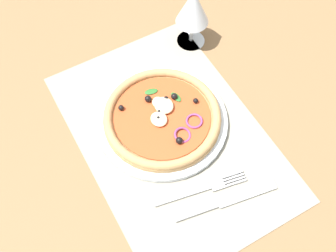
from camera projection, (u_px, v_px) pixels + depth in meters
The scene contains 7 objects.
ground_plane at pixel (170, 139), 86.02cm from camera, with size 190.00×140.00×2.40cm, color olive.
placemat at pixel (171, 136), 84.81cm from camera, with size 51.60×34.25×0.40cm, color gray.
plate at pixel (162, 121), 85.67cm from camera, with size 26.54×26.54×1.06cm, color white.
pizza at pixel (162, 117), 84.29cm from camera, with size 23.70×23.70×2.69cm.
fork at pixel (205, 188), 78.65cm from camera, with size 4.86×17.96×0.44cm.
knife at pixel (227, 200), 77.39cm from camera, with size 4.95×20.00×0.62cm.
wine_glass at pixel (193, 8), 88.88cm from camera, with size 7.20×7.20×14.90cm.
Camera 1 is at (35.71, -20.77, 74.30)cm, focal length 45.16 mm.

